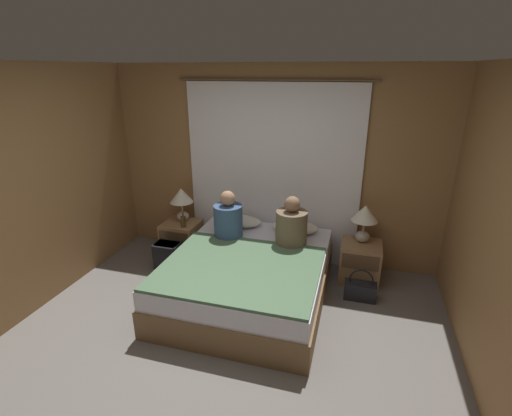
{
  "coord_description": "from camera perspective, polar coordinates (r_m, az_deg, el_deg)",
  "views": [
    {
      "loc": [
        1.06,
        -2.41,
        2.42
      ],
      "look_at": [
        0.0,
        1.3,
        0.97
      ],
      "focal_mm": 26.0,
      "sensor_mm": 36.0,
      "label": 1
    }
  ],
  "objects": [
    {
      "name": "beer_bottle_on_left_stand",
      "position": [
        4.92,
        -11.12,
        -2.04
      ],
      "size": [
        0.07,
        0.07,
        0.21
      ],
      "color": "#513819",
      "rests_on": "nightstand_left"
    },
    {
      "name": "person_right_in_bed",
      "position": [
        4.23,
        5.48,
        -2.77
      ],
      "size": [
        0.36,
        0.36,
        0.59
      ],
      "color": "brown",
      "rests_on": "bed"
    },
    {
      "name": "nightstand_right",
      "position": [
        4.68,
        15.68,
        -7.99
      ],
      "size": [
        0.47,
        0.46,
        0.48
      ],
      "color": "#937047",
      "rests_on": "ground_plane"
    },
    {
      "name": "curtain_panel",
      "position": [
        4.75,
        2.47,
        5.12
      ],
      "size": [
        2.43,
        0.03,
        2.32
      ],
      "color": "white",
      "rests_on": "ground_plane"
    },
    {
      "name": "person_left_in_bed",
      "position": [
        4.41,
        -4.3,
        -1.7
      ],
      "size": [
        0.34,
        0.34,
        0.58
      ],
      "color": "#38517A",
      "rests_on": "bed"
    },
    {
      "name": "backpack_on_floor",
      "position": [
        4.86,
        -13.39,
        -7.06
      ],
      "size": [
        0.32,
        0.24,
        0.38
      ],
      "color": "black",
      "rests_on": "ground_plane"
    },
    {
      "name": "handbag_on_floor",
      "position": [
        4.39,
        15.73,
        -12.05
      ],
      "size": [
        0.35,
        0.16,
        0.37
      ],
      "color": "black",
      "rests_on": "ground_plane"
    },
    {
      "name": "pillow_right",
      "position": [
        4.63,
        5.98,
        -2.94
      ],
      "size": [
        0.58,
        0.34,
        0.12
      ],
      "color": "silver",
      "rests_on": "bed"
    },
    {
      "name": "wall_back",
      "position": [
        4.79,
        2.67,
        6.41
      ],
      "size": [
        4.35,
        0.06,
        2.5
      ],
      "color": "olive",
      "rests_on": "ground_plane"
    },
    {
      "name": "bed",
      "position": [
        4.18,
        -1.13,
        -10.56
      ],
      "size": [
        1.65,
        1.97,
        0.52
      ],
      "color": "brown",
      "rests_on": "ground_plane"
    },
    {
      "name": "blanket_on_bed",
      "position": [
        3.8,
        -2.47,
        -9.17
      ],
      "size": [
        1.59,
        1.33,
        0.03
      ],
      "color": "#4C6B4C",
      "rests_on": "bed"
    },
    {
      "name": "nightstand_left",
      "position": [
        5.19,
        -11.33,
        -4.66
      ],
      "size": [
        0.47,
        0.46,
        0.48
      ],
      "color": "#937047",
      "rests_on": "ground_plane"
    },
    {
      "name": "ground_plane",
      "position": [
        3.58,
        -6.21,
        -22.13
      ],
      "size": [
        16.0,
        16.0,
        0.0
      ],
      "primitive_type": "plane",
      "color": "#66605B"
    },
    {
      "name": "lamp_right",
      "position": [
        4.52,
        16.37,
        -1.34
      ],
      "size": [
        0.31,
        0.31,
        0.46
      ],
      "color": "#B2A899",
      "rests_on": "nightstand_right"
    },
    {
      "name": "pillow_left",
      "position": [
        4.8,
        -2.6,
        -2.0
      ],
      "size": [
        0.58,
        0.34,
        0.12
      ],
      "color": "silver",
      "rests_on": "bed"
    },
    {
      "name": "lamp_left",
      "position": [
        5.05,
        -11.4,
        1.4
      ],
      "size": [
        0.31,
        0.31,
        0.46
      ],
      "color": "#B2A899",
      "rests_on": "nightstand_left"
    }
  ]
}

